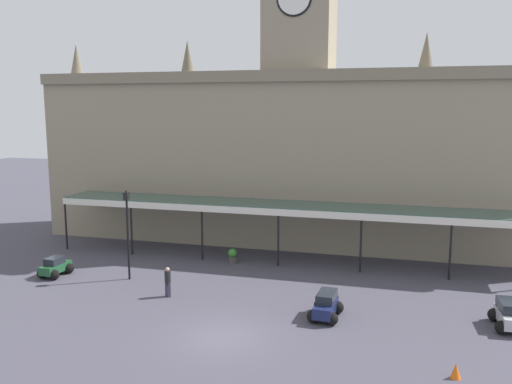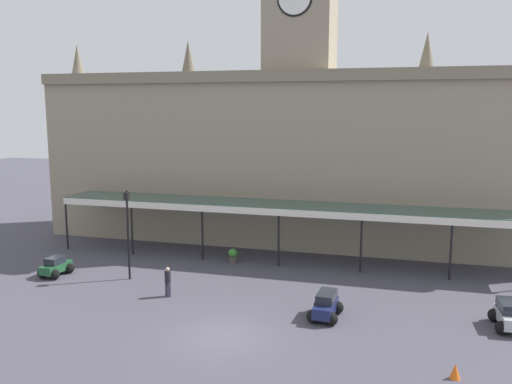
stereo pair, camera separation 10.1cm
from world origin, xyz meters
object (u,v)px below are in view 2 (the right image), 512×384
Objects in this scene: planter_near_kerb at (233,255)px; car_green_sedan at (56,268)px; traffic_cone at (455,371)px; victorian_lamppost at (128,225)px; pedestrian_crossing_forecourt at (168,281)px; car_silver_estate at (509,317)px; car_navy_estate at (326,307)px.

car_green_sedan is at bearing -150.23° from planter_near_kerb.
traffic_cone is at bearing -16.76° from car_green_sedan.
pedestrian_crossing_forecourt is at bearing -31.33° from victorian_lamppost.
victorian_lamppost is at bearing 157.48° from traffic_cone.
pedestrian_crossing_forecourt is 2.76× the size of traffic_cone.
car_silver_estate is at bearing 1.20° from pedestrian_crossing_forecourt.
car_green_sedan is 25.54m from car_silver_estate.
pedestrian_crossing_forecourt is 4.79m from victorian_lamppost.
planter_near_kerb is (-12.96, 12.38, 0.19)m from traffic_cone.
car_green_sedan is 0.39× the size of victorian_lamppost.
car_green_sedan is 23.67m from traffic_cone.
victorian_lamppost is (-20.79, 1.78, 2.79)m from car_silver_estate.
pedestrian_crossing_forecourt is at bearing -101.68° from planter_near_kerb.
pedestrian_crossing_forecourt reaches higher than car_green_sedan.
victorian_lamppost is at bearing -135.26° from planter_near_kerb.
victorian_lamppost reaches higher than car_silver_estate.
traffic_cone is at bearing -39.39° from car_navy_estate.
car_silver_estate is at bearing -23.04° from planter_near_kerb.
car_silver_estate is 6.34m from traffic_cone.
car_silver_estate is 1.38× the size of pedestrian_crossing_forecourt.
car_green_sedan is 3.49× the size of traffic_cone.
victorian_lamppost reaches higher than planter_near_kerb.
car_green_sedan is 8.40m from pedestrian_crossing_forecourt.
car_green_sedan is 1.26× the size of pedestrian_crossing_forecourt.
victorian_lamppost reaches higher than pedestrian_crossing_forecourt.
planter_near_kerb is (9.71, 5.55, -0.01)m from car_green_sedan.
car_navy_estate is 17.17m from car_green_sedan.
car_navy_estate is 10.66m from planter_near_kerb.
car_navy_estate reaches higher than car_green_sedan.
car_navy_estate is 7.30m from traffic_cone.
car_green_sedan is (-17.03, 2.20, -0.06)m from car_navy_estate.
car_green_sedan is at bearing -172.60° from victorian_lamppost.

